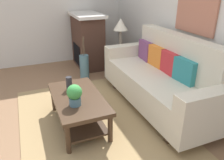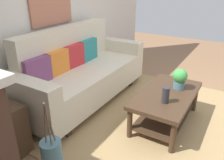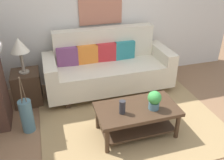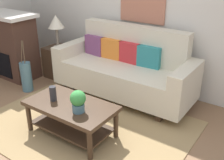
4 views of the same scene
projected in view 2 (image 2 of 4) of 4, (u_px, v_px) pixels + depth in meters
name	position (u px, v px, depth m)	size (l,w,h in m)	color
ground_plane	(185.00, 128.00, 2.83)	(9.44, 9.44, 0.00)	#8C6647
wall_back	(51.00, 5.00, 3.26)	(5.44, 0.10, 2.70)	silver
area_rug	(148.00, 116.00, 3.06)	(2.63, 1.98, 0.01)	#A38456
couch	(81.00, 73.00, 3.34)	(2.20, 0.84, 1.08)	beige
throw_pillow_plum	(37.00, 71.00, 2.76)	(0.36, 0.12, 0.32)	#7A4270
throw_pillow_orange	(57.00, 62.00, 3.03)	(0.36, 0.12, 0.32)	orange
throw_pillow_crimson	(74.00, 56.00, 3.30)	(0.36, 0.12, 0.32)	red
throw_pillow_teal	(88.00, 50.00, 3.56)	(0.36, 0.12, 0.32)	teal
coffee_table	(166.00, 101.00, 2.81)	(1.10, 0.60, 0.43)	#422D1E
tabletop_vase	(166.00, 95.00, 2.52)	(0.08, 0.08, 0.18)	#2D2D33
potted_plant_tabletop	(180.00, 78.00, 2.82)	(0.18, 0.18, 0.26)	slate
floor_vase_branch_a	(49.00, 122.00, 1.79)	(0.01, 0.01, 0.36)	brown
floor_vase_branch_b	(45.00, 123.00, 1.77)	(0.01, 0.01, 0.36)	brown
floor_vase_branch_c	(48.00, 125.00, 1.75)	(0.01, 0.01, 0.36)	brown
framed_painting	(51.00, 1.00, 3.16)	(0.77, 0.03, 0.64)	#B77056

